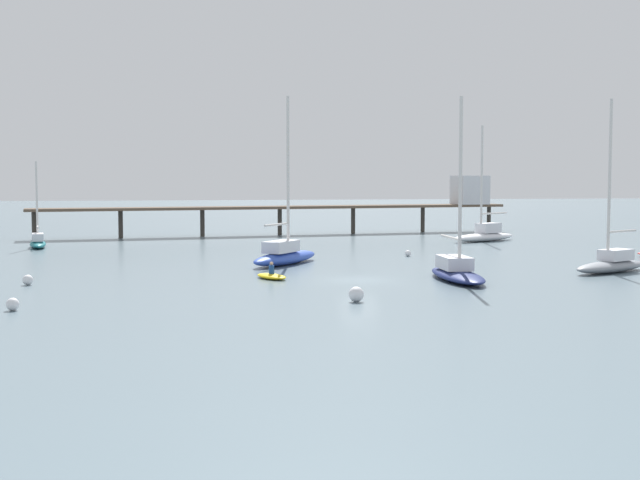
{
  "coord_description": "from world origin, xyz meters",
  "views": [
    {
      "loc": [
        -11.46,
        -54.72,
        6.69
      ],
      "look_at": [
        0.0,
        15.62,
        1.5
      ],
      "focal_mm": 48.55,
      "sensor_mm": 36.0,
      "label": 1
    }
  ],
  "objects_px": {
    "mooring_buoy_far": "(13,304)",
    "mooring_buoy_outer": "(408,253)",
    "sailboat_white": "(485,234)",
    "sailboat_navy": "(457,270)",
    "mooring_buoy_mid": "(28,280)",
    "pier": "(364,200)",
    "sailboat_teal": "(38,241)",
    "sailboat_gray": "(612,262)",
    "sailboat_blue": "(285,254)",
    "mooring_buoy_near": "(356,294)",
    "dinghy_yellow": "(272,276)"
  },
  "relations": [
    {
      "from": "mooring_buoy_far",
      "to": "mooring_buoy_outer",
      "type": "bearing_deg",
      "value": 43.25
    },
    {
      "from": "sailboat_white",
      "to": "sailboat_navy",
      "type": "height_order",
      "value": "sailboat_white"
    },
    {
      "from": "mooring_buoy_far",
      "to": "mooring_buoy_mid",
      "type": "bearing_deg",
      "value": 95.53
    },
    {
      "from": "pier",
      "to": "mooring_buoy_mid",
      "type": "distance_m",
      "value": 55.07
    },
    {
      "from": "sailboat_teal",
      "to": "mooring_buoy_far",
      "type": "bearing_deg",
      "value": -82.91
    },
    {
      "from": "mooring_buoy_mid",
      "to": "sailboat_gray",
      "type": "bearing_deg",
      "value": 1.43
    },
    {
      "from": "pier",
      "to": "sailboat_white",
      "type": "bearing_deg",
      "value": -56.36
    },
    {
      "from": "sailboat_gray",
      "to": "sailboat_blue",
      "type": "bearing_deg",
      "value": 157.43
    },
    {
      "from": "mooring_buoy_outer",
      "to": "mooring_buoy_near",
      "type": "bearing_deg",
      "value": -110.86
    },
    {
      "from": "sailboat_navy",
      "to": "mooring_buoy_near",
      "type": "distance_m",
      "value": 11.98
    },
    {
      "from": "sailboat_white",
      "to": "dinghy_yellow",
      "type": "relative_size",
      "value": 3.71
    },
    {
      "from": "sailboat_blue",
      "to": "sailboat_teal",
      "type": "bearing_deg",
      "value": 137.61
    },
    {
      "from": "sailboat_blue",
      "to": "mooring_buoy_near",
      "type": "bearing_deg",
      "value": -86.13
    },
    {
      "from": "mooring_buoy_mid",
      "to": "mooring_buoy_far",
      "type": "height_order",
      "value": "mooring_buoy_far"
    },
    {
      "from": "sailboat_white",
      "to": "mooring_buoy_outer",
      "type": "xyz_separation_m",
      "value": [
        -12.44,
        -15.53,
        -0.53
      ]
    },
    {
      "from": "sailboat_navy",
      "to": "dinghy_yellow",
      "type": "bearing_deg",
      "value": 167.32
    },
    {
      "from": "sailboat_gray",
      "to": "sailboat_navy",
      "type": "distance_m",
      "value": 12.58
    },
    {
      "from": "sailboat_navy",
      "to": "mooring_buoy_outer",
      "type": "distance_m",
      "value": 17.0
    },
    {
      "from": "sailboat_teal",
      "to": "sailboat_navy",
      "type": "height_order",
      "value": "sailboat_navy"
    },
    {
      "from": "pier",
      "to": "sailboat_teal",
      "type": "distance_m",
      "value": 38.55
    },
    {
      "from": "sailboat_teal",
      "to": "mooring_buoy_outer",
      "type": "xyz_separation_m",
      "value": [
        32.34,
        -14.42,
        -0.37
      ]
    },
    {
      "from": "sailboat_blue",
      "to": "mooring_buoy_far",
      "type": "xyz_separation_m",
      "value": [
        -16.26,
        -20.75,
        -0.51
      ]
    },
    {
      "from": "sailboat_gray",
      "to": "dinghy_yellow",
      "type": "relative_size",
      "value": 3.74
    },
    {
      "from": "sailboat_gray",
      "to": "dinghy_yellow",
      "type": "distance_m",
      "value": 24.08
    },
    {
      "from": "mooring_buoy_mid",
      "to": "sailboat_white",
      "type": "bearing_deg",
      "value": 36.91
    },
    {
      "from": "sailboat_white",
      "to": "sailboat_navy",
      "type": "bearing_deg",
      "value": -112.92
    },
    {
      "from": "pier",
      "to": "mooring_buoy_far",
      "type": "relative_size",
      "value": 85.77
    },
    {
      "from": "sailboat_gray",
      "to": "mooring_buoy_outer",
      "type": "distance_m",
      "value": 17.91
    },
    {
      "from": "sailboat_teal",
      "to": "sailboat_blue",
      "type": "distance_m",
      "value": 28.77
    },
    {
      "from": "pier",
      "to": "dinghy_yellow",
      "type": "xyz_separation_m",
      "value": [
        -15.76,
        -44.5,
        -3.73
      ]
    },
    {
      "from": "sailboat_navy",
      "to": "mooring_buoy_mid",
      "type": "xyz_separation_m",
      "value": [
        -27.08,
        1.82,
        -0.37
      ]
    },
    {
      "from": "sailboat_white",
      "to": "sailboat_blue",
      "type": "bearing_deg",
      "value": -138.93
    },
    {
      "from": "mooring_buoy_outer",
      "to": "pier",
      "type": "bearing_deg",
      "value": 84.95
    },
    {
      "from": "sailboat_white",
      "to": "mooring_buoy_mid",
      "type": "relative_size",
      "value": 18.5
    },
    {
      "from": "dinghy_yellow",
      "to": "mooring_buoy_near",
      "type": "bearing_deg",
      "value": -73.15
    },
    {
      "from": "sailboat_white",
      "to": "sailboat_blue",
      "type": "distance_m",
      "value": 31.21
    },
    {
      "from": "sailboat_navy",
      "to": "mooring_buoy_near",
      "type": "bearing_deg",
      "value": -134.62
    },
    {
      "from": "dinghy_yellow",
      "to": "sailboat_blue",
      "type": "bearing_deg",
      "value": 77.87
    },
    {
      "from": "mooring_buoy_near",
      "to": "mooring_buoy_far",
      "type": "relative_size",
      "value": 1.26
    },
    {
      "from": "sailboat_teal",
      "to": "mooring_buoy_mid",
      "type": "bearing_deg",
      "value": -82.35
    },
    {
      "from": "sailboat_teal",
      "to": "mooring_buoy_far",
      "type": "height_order",
      "value": "sailboat_teal"
    },
    {
      "from": "sailboat_white",
      "to": "mooring_buoy_near",
      "type": "xyz_separation_m",
      "value": [
        -22.15,
        -41.0,
        -0.38
      ]
    },
    {
      "from": "mooring_buoy_near",
      "to": "mooring_buoy_mid",
      "type": "distance_m",
      "value": 21.34
    },
    {
      "from": "sailboat_teal",
      "to": "sailboat_navy",
      "type": "bearing_deg",
      "value": -45.29
    },
    {
      "from": "mooring_buoy_mid",
      "to": "mooring_buoy_far",
      "type": "distance_m",
      "value": 10.64
    },
    {
      "from": "mooring_buoy_mid",
      "to": "mooring_buoy_far",
      "type": "xyz_separation_m",
      "value": [
        1.03,
        -10.59,
        0.0
      ]
    },
    {
      "from": "sailboat_teal",
      "to": "mooring_buoy_near",
      "type": "bearing_deg",
      "value": -60.43
    },
    {
      "from": "sailboat_navy",
      "to": "mooring_buoy_outer",
      "type": "xyz_separation_m",
      "value": [
        1.29,
        16.95,
        -0.43
      ]
    },
    {
      "from": "sailboat_white",
      "to": "mooring_buoy_mid",
      "type": "distance_m",
      "value": 51.05
    },
    {
      "from": "mooring_buoy_far",
      "to": "mooring_buoy_outer",
      "type": "xyz_separation_m",
      "value": [
        27.35,
        25.72,
        -0.06
      ]
    }
  ]
}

